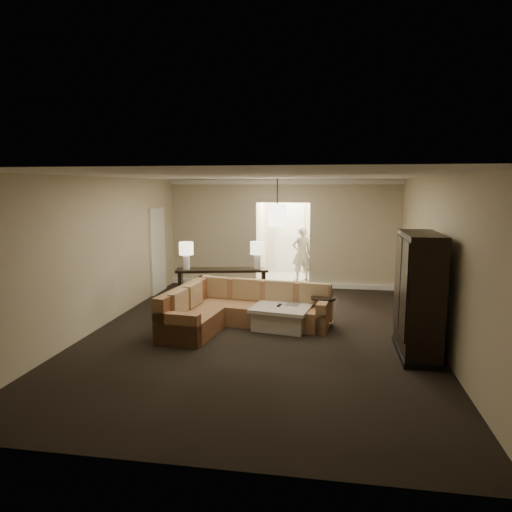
% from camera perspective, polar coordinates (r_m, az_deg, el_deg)
% --- Properties ---
extents(ground, '(8.00, 8.00, 0.00)m').
position_cam_1_polar(ground, '(8.33, 0.40, -9.65)').
color(ground, black).
rests_on(ground, ground).
extents(wall_back, '(6.00, 0.04, 2.80)m').
position_cam_1_polar(wall_back, '(11.94, 3.36, 2.83)').
color(wall_back, '#C0AC91').
rests_on(wall_back, ground).
extents(wall_front, '(6.00, 0.04, 2.80)m').
position_cam_1_polar(wall_front, '(4.18, -8.11, -8.43)').
color(wall_front, '#C0AC91').
rests_on(wall_front, ground).
extents(wall_left, '(0.04, 8.00, 2.80)m').
position_cam_1_polar(wall_left, '(8.96, -18.92, 0.39)').
color(wall_left, '#C0AC91').
rests_on(wall_left, ground).
extents(wall_right, '(0.04, 8.00, 2.80)m').
position_cam_1_polar(wall_right, '(8.11, 21.86, -0.60)').
color(wall_right, '#C0AC91').
rests_on(wall_right, ground).
extents(ceiling, '(6.00, 8.00, 0.02)m').
position_cam_1_polar(ceiling, '(7.91, 0.42, 9.99)').
color(ceiling, white).
rests_on(ceiling, wall_back).
extents(crown_molding, '(6.00, 0.10, 0.12)m').
position_cam_1_polar(crown_molding, '(11.82, 3.39, 9.23)').
color(crown_molding, white).
rests_on(crown_molding, wall_back).
extents(baseboard, '(6.00, 0.10, 0.12)m').
position_cam_1_polar(baseboard, '(12.10, 3.28, -3.52)').
color(baseboard, white).
rests_on(baseboard, ground).
extents(side_door, '(0.05, 0.90, 2.10)m').
position_cam_1_polar(side_door, '(11.51, -12.16, 0.67)').
color(side_door, white).
rests_on(side_door, ground).
extents(foyer, '(1.44, 2.02, 2.80)m').
position_cam_1_polar(foyer, '(13.27, 3.95, 2.99)').
color(foyer, silver).
rests_on(foyer, ground).
extents(sectional_sofa, '(2.95, 2.25, 0.81)m').
position_cam_1_polar(sectional_sofa, '(8.65, -2.31, -6.73)').
color(sectional_sofa, brown).
rests_on(sectional_sofa, ground).
extents(coffee_table, '(1.21, 1.21, 0.44)m').
position_cam_1_polar(coffee_table, '(8.65, 3.34, -7.47)').
color(coffee_table, silver).
rests_on(coffee_table, ground).
extents(console_table, '(2.10, 0.88, 0.79)m').
position_cam_1_polar(console_table, '(10.32, -4.24, -3.34)').
color(console_table, black).
rests_on(console_table, ground).
extents(armoire, '(0.57, 1.34, 1.93)m').
position_cam_1_polar(armoire, '(7.52, 19.62, -4.88)').
color(armoire, black).
rests_on(armoire, ground).
extents(drink_table, '(0.46, 0.46, 0.58)m').
position_cam_1_polar(drink_table, '(8.68, 8.39, -6.14)').
color(drink_table, black).
rests_on(drink_table, ground).
extents(table_lamp_left, '(0.32, 0.32, 0.60)m').
position_cam_1_polar(table_lamp_left, '(10.25, -8.71, 0.60)').
color(table_lamp_left, white).
rests_on(table_lamp_left, console_table).
extents(table_lamp_right, '(0.32, 0.32, 0.60)m').
position_cam_1_polar(table_lamp_right, '(10.20, 0.16, 0.67)').
color(table_lamp_right, white).
rests_on(table_lamp_right, console_table).
extents(pendant_light, '(0.38, 0.38, 1.09)m').
position_cam_1_polar(pendant_light, '(10.60, 2.66, 5.09)').
color(pendant_light, black).
rests_on(pendant_light, ceiling).
extents(person, '(0.73, 0.63, 1.71)m').
position_cam_1_polar(person, '(12.74, 5.71, 0.70)').
color(person, beige).
rests_on(person, ground).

